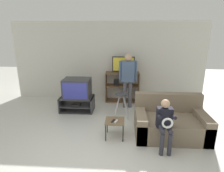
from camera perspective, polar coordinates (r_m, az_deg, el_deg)
name	(u,v)px	position (r m, az deg, el deg)	size (l,w,h in m)	color
ground_plane	(93,161)	(3.70, -5.79, -21.77)	(18.00, 18.00, 0.00)	beige
wall_back	(108,62)	(6.33, -1.15, 7.42)	(6.40, 0.06, 2.60)	beige
tv_stand	(77,104)	(5.68, -10.57, -5.35)	(0.96, 0.60, 0.43)	#38383D
television_main	(77,88)	(5.51, -10.57, -0.61)	(0.76, 0.58, 0.55)	#2D2D33
media_shelf	(122,87)	(6.23, 3.11, -0.22)	(1.11, 0.38, 0.99)	brown
television_flat	(123,65)	(6.03, 3.50, 6.37)	(0.71, 0.20, 0.52)	black
folding_stool	(121,99)	(5.06, 2.91, -3.83)	(0.41, 0.37, 0.68)	#B7B7BC
snack_table	(115,123)	(4.19, 0.85, -11.13)	(0.42, 0.42, 0.40)	brown
remote_control_black	(113,121)	(4.14, 0.29, -10.57)	(0.04, 0.14, 0.02)	black
remote_control_white	(116,121)	(4.12, 1.26, -10.70)	(0.04, 0.14, 0.02)	silver
couch	(170,123)	(4.52, 17.22, -10.59)	(1.56, 0.98, 0.88)	#756651
person_standing_adult	(128,76)	(5.60, 4.86, 3.10)	(0.53, 0.20, 1.65)	#4C4C56
person_seated_child	(165,121)	(3.83, 15.84, -10.22)	(0.33, 0.43, 1.02)	#2D2D38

